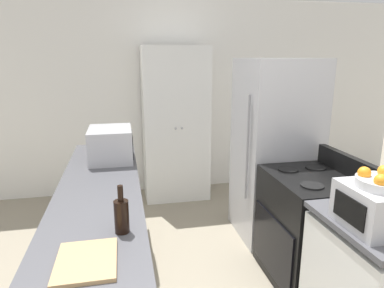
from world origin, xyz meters
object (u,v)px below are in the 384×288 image
(microwave, at_px, (111,144))
(wine_bottle, at_px, (122,215))
(toaster_oven, at_px, (374,207))
(fruit_bowl, at_px, (382,181))
(pantry_cabinet, at_px, (175,124))
(stove, at_px, (309,228))
(refrigerator, at_px, (275,150))

(microwave, xyz_separation_m, wine_bottle, (0.09, -1.40, -0.05))
(toaster_oven, bearing_deg, microwave, 131.75)
(microwave, relative_size, toaster_oven, 1.32)
(toaster_oven, distance_m, fruit_bowl, 0.16)
(pantry_cabinet, relative_size, stove, 1.84)
(pantry_cabinet, xyz_separation_m, stove, (0.80, -2.02, -0.52))
(pantry_cabinet, xyz_separation_m, wine_bottle, (-0.71, -2.62, 0.03))
(wine_bottle, distance_m, toaster_oven, 1.39)
(stove, height_order, refrigerator, refrigerator)
(pantry_cabinet, relative_size, microwave, 4.10)
(refrigerator, bearing_deg, wine_bottle, -137.78)
(refrigerator, xyz_separation_m, fruit_bowl, (-0.16, -1.64, 0.28))
(pantry_cabinet, distance_m, microwave, 1.46)
(pantry_cabinet, relative_size, refrigerator, 1.08)
(stove, distance_m, fruit_bowl, 1.11)
(stove, distance_m, wine_bottle, 1.71)
(pantry_cabinet, relative_size, wine_bottle, 7.33)
(pantry_cabinet, bearing_deg, stove, -68.41)
(refrigerator, xyz_separation_m, toaster_oven, (-0.18, -1.63, 0.12))
(microwave, xyz_separation_m, fruit_bowl, (1.47, -1.64, 0.13))
(pantry_cabinet, bearing_deg, refrigerator, -55.48)
(microwave, bearing_deg, wine_bottle, -86.50)
(microwave, relative_size, wine_bottle, 1.79)
(toaster_oven, bearing_deg, fruit_bowl, -23.57)
(pantry_cabinet, relative_size, fruit_bowl, 7.34)
(refrigerator, xyz_separation_m, wine_bottle, (-1.55, -1.40, 0.10))
(pantry_cabinet, bearing_deg, wine_bottle, -105.09)
(toaster_oven, height_order, fruit_bowl, fruit_bowl)
(fruit_bowl, bearing_deg, stove, 81.78)
(refrigerator, height_order, toaster_oven, refrigerator)
(fruit_bowl, bearing_deg, microwave, 132.00)
(stove, xyz_separation_m, toaster_oven, (-0.14, -0.83, 0.57))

